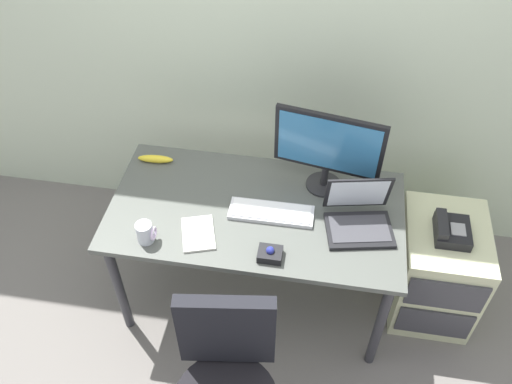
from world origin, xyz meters
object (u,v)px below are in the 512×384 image
file_cabinet (436,269)px  laptop (359,216)px  banana (156,159)px  monitor_main (328,147)px  keyboard (271,212)px  trackball_mouse (270,254)px  paper_notepad (198,234)px  coffee_mug (145,233)px  desk_phone (451,230)px

file_cabinet → laptop: laptop is taller
laptop → banana: size_ratio=1.88×
laptop → monitor_main: bearing=127.7°
file_cabinet → laptop: (-0.47, -0.12, 0.47)m
keyboard → trackball_mouse: (0.03, -0.26, 0.01)m
monitor_main → paper_notepad: 0.74m
trackball_mouse → paper_notepad: (-0.35, 0.07, -0.02)m
coffee_mug → paper_notepad: size_ratio=0.51×
file_cabinet → keyboard: (-0.89, -0.13, 0.43)m
paper_notepad → banana: 0.57m
file_cabinet → laptop: size_ratio=1.69×
paper_notepad → file_cabinet: bearing=14.4°
file_cabinet → banana: (-1.55, 0.14, 0.44)m
paper_notepad → banana: (-0.34, 0.46, 0.01)m
file_cabinet → laptop: 0.68m
keyboard → paper_notepad: (-0.32, -0.18, -0.01)m
file_cabinet → laptop: bearing=-165.4°
coffee_mug → paper_notepad: bearing=17.5°
monitor_main → desk_phone: bearing=-11.1°
file_cabinet → keyboard: size_ratio=1.47×
file_cabinet → paper_notepad: (-1.21, -0.31, 0.43)m
coffee_mug → banana: bearing=102.4°
trackball_mouse → desk_phone: bearing=23.5°
desk_phone → paper_notepad: paper_notepad is taller
keyboard → paper_notepad: 0.37m
trackball_mouse → banana: size_ratio=0.58×
banana → file_cabinet: bearing=-5.3°
desk_phone → monitor_main: monitor_main is taller
paper_notepad → laptop: bearing=14.3°
monitor_main → trackball_mouse: 0.58m
file_cabinet → banana: size_ratio=3.19×
banana → trackball_mouse: bearing=-37.4°
desk_phone → trackball_mouse: (-0.85, -0.37, 0.11)m
file_cabinet → trackball_mouse: bearing=-155.8°
desk_phone → coffee_mug: 1.48m
monitor_main → paper_notepad: (-0.55, -0.42, -0.25)m
desk_phone → monitor_main: (-0.65, 0.13, 0.34)m
laptop → banana: 1.11m
laptop → coffee_mug: (-0.96, -0.26, -0.00)m
coffee_mug → trackball_mouse: bearing=-0.3°
desk_phone → monitor_main: size_ratio=0.38×
desk_phone → paper_notepad: size_ratio=0.96×
file_cabinet → monitor_main: bearing=170.5°
keyboard → paper_notepad: bearing=-150.3°
keyboard → banana: bearing=157.6°
file_cabinet → monitor_main: size_ratio=1.15×
paper_notepad → monitor_main: bearing=37.2°
trackball_mouse → coffee_mug: 0.58m
desk_phone → laptop: 0.50m
keyboard → trackball_mouse: bearing=-83.0°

